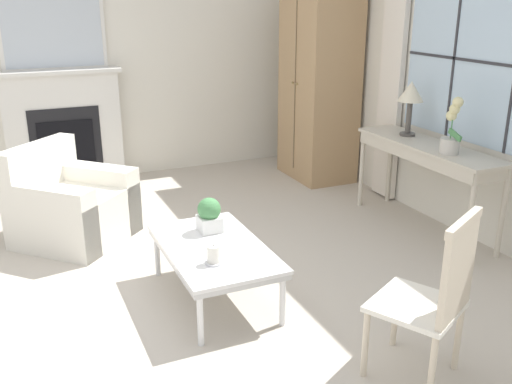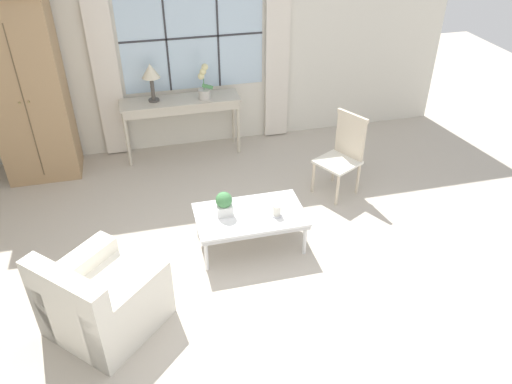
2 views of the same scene
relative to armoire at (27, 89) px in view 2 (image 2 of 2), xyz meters
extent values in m
plane|color=#BCB2A3|center=(2.04, -2.65, -1.14)|extent=(14.00, 14.00, 0.00)
cube|color=silver|center=(2.04, 0.38, 0.26)|extent=(7.20, 0.06, 2.80)
cube|color=silver|center=(2.04, 0.34, 0.37)|extent=(1.85, 0.01, 1.36)
cube|color=#2D2D33|center=(1.71, 0.34, 0.37)|extent=(0.02, 0.02, 1.36)
cube|color=#2D2D33|center=(2.37, 0.34, 0.37)|extent=(0.02, 0.02, 1.36)
cube|color=#2D2D33|center=(2.04, 0.34, 0.37)|extent=(1.85, 0.02, 0.02)
cube|color=silver|center=(0.91, 0.30, 0.05)|extent=(0.33, 0.06, 2.34)
cube|color=silver|center=(3.17, 0.30, 0.05)|extent=(0.33, 0.06, 2.34)
cube|color=tan|center=(0.00, 0.00, -0.04)|extent=(0.85, 0.59, 2.21)
cube|color=brown|center=(0.00, -0.30, -0.08)|extent=(0.01, 0.01, 1.85)
sphere|color=#997F4C|center=(-0.05, -0.31, -0.04)|extent=(0.03, 0.03, 0.03)
sphere|color=#997F4C|center=(0.05, -0.31, -0.04)|extent=(0.03, 0.03, 0.03)
cube|color=beige|center=(1.79, 0.08, -0.36)|extent=(1.55, 0.42, 0.03)
cube|color=beige|center=(1.79, 0.08, -0.42)|extent=(1.49, 0.40, 0.10)
cylinder|color=beige|center=(1.05, -0.09, -0.76)|extent=(0.04, 0.04, 0.76)
cylinder|color=beige|center=(2.53, -0.09, -0.76)|extent=(0.04, 0.04, 0.76)
cylinder|color=beige|center=(1.05, 0.25, -0.76)|extent=(0.04, 0.04, 0.76)
cylinder|color=beige|center=(2.53, 0.25, -0.76)|extent=(0.04, 0.04, 0.76)
cylinder|color=#4C4742|center=(1.46, 0.11, -0.33)|extent=(0.14, 0.14, 0.02)
cylinder|color=#4C4742|center=(1.46, 0.11, -0.17)|extent=(0.05, 0.05, 0.29)
cone|color=beige|center=(1.46, 0.11, 0.06)|extent=(0.23, 0.23, 0.18)
cylinder|color=#BCB7AD|center=(2.11, 0.02, -0.28)|extent=(0.16, 0.16, 0.13)
cylinder|color=#47844C|center=(2.11, 0.02, -0.05)|extent=(0.01, 0.01, 0.33)
cube|color=#47844C|center=(2.15, 0.02, -0.18)|extent=(0.15, 0.02, 0.09)
sphere|color=beige|center=(2.08, 0.03, -0.04)|extent=(0.09, 0.09, 0.09)
sphere|color=beige|center=(2.11, 0.03, 0.02)|extent=(0.09, 0.09, 0.09)
sphere|color=beige|center=(2.13, 0.03, 0.08)|extent=(0.09, 0.09, 0.09)
cube|color=silver|center=(0.77, -2.82, -0.92)|extent=(1.16, 1.16, 0.45)
cube|color=silver|center=(0.53, -3.06, -0.50)|extent=(0.69, 0.69, 0.38)
cube|color=silver|center=(0.55, -2.60, -0.85)|extent=(0.72, 0.72, 0.59)
cube|color=silver|center=(0.99, -3.04, -0.85)|extent=(0.72, 0.72, 0.59)
cube|color=white|center=(3.45, -1.36, -0.71)|extent=(0.60, 0.60, 0.03)
cube|color=beige|center=(3.63, -1.26, -0.45)|extent=(0.22, 0.37, 0.50)
cube|color=beige|center=(3.63, -1.26, -0.18)|extent=(0.24, 0.40, 0.05)
cylinder|color=beige|center=(3.37, -1.61, -0.93)|extent=(0.04, 0.04, 0.41)
cylinder|color=beige|center=(3.19, -1.28, -0.93)|extent=(0.04, 0.04, 0.41)
cylinder|color=beige|center=(3.71, -1.43, -0.93)|extent=(0.04, 0.04, 0.41)
cylinder|color=beige|center=(3.53, -1.10, -0.93)|extent=(0.04, 0.04, 0.41)
cube|color=silver|center=(2.22, -2.07, -0.75)|extent=(1.11, 0.65, 0.03)
cube|color=beige|center=(2.22, -2.07, -0.78)|extent=(1.09, 0.64, 0.04)
cylinder|color=silver|center=(1.71, -2.35, -0.95)|extent=(0.04, 0.04, 0.38)
cylinder|color=silver|center=(2.72, -2.35, -0.95)|extent=(0.04, 0.04, 0.38)
cylinder|color=silver|center=(1.71, -1.80, -0.95)|extent=(0.04, 0.04, 0.38)
cylinder|color=silver|center=(2.72, -1.80, -0.95)|extent=(0.04, 0.04, 0.38)
cube|color=white|center=(1.96, -2.01, -0.68)|extent=(0.16, 0.16, 0.11)
sphere|color=#47844C|center=(1.96, -2.01, -0.57)|extent=(0.17, 0.17, 0.17)
cylinder|color=silver|center=(2.47, -2.17, -0.73)|extent=(0.12, 0.12, 0.01)
cylinder|color=silver|center=(2.47, -2.17, -0.67)|extent=(0.08, 0.08, 0.11)
cylinder|color=black|center=(2.47, -2.17, -0.61)|extent=(0.00, 0.00, 0.01)
camera|label=1|loc=(5.58, -3.26, 0.88)|focal=40.00mm
camera|label=2|loc=(1.29, -6.06, 2.26)|focal=35.00mm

